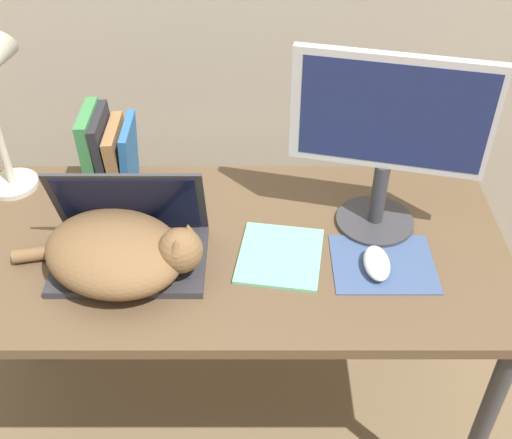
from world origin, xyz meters
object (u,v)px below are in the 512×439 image
(cat, at_px, (118,252))
(computer_mouse, at_px, (376,263))
(laptop, at_px, (129,243))
(external_monitor, at_px, (387,134))
(notepad, at_px, (279,256))
(book_row, at_px, (108,155))

(cat, distance_m, computer_mouse, 0.57)
(laptop, xyz_separation_m, external_monitor, (0.58, 0.12, 0.21))
(computer_mouse, bearing_deg, cat, -178.80)
(notepad, bearing_deg, external_monitor, 27.24)
(laptop, bearing_deg, computer_mouse, -4.41)
(cat, height_order, book_row, book_row)
(cat, bearing_deg, laptop, 77.92)
(book_row, bearing_deg, computer_mouse, -25.68)
(external_monitor, relative_size, computer_mouse, 4.01)
(laptop, distance_m, notepad, 0.34)
(laptop, height_order, cat, laptop)
(laptop, relative_size, notepad, 1.48)
(computer_mouse, bearing_deg, external_monitor, 82.78)
(cat, bearing_deg, computer_mouse, 1.20)
(cat, relative_size, notepad, 1.91)
(laptop, relative_size, computer_mouse, 3.10)
(cat, bearing_deg, external_monitor, 16.65)
(cat, bearing_deg, book_row, 102.83)
(cat, relative_size, computer_mouse, 4.00)
(external_monitor, bearing_deg, computer_mouse, -97.22)
(laptop, distance_m, computer_mouse, 0.56)
(laptop, bearing_deg, book_row, 107.70)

